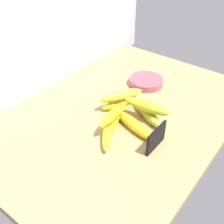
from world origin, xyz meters
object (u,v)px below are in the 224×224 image
object	(u,v)px
fruit_bowl	(146,82)
banana_6	(114,114)
chalkboard_sign	(156,139)
banana_2	(107,132)
banana_3	(113,121)
banana_4	(134,125)
banana_7	(147,106)
banana_0	(148,114)
banana_1	(120,103)
banana_5	(121,95)

from	to	relation	value
fruit_bowl	banana_6	world-z (taller)	banana_6
chalkboard_sign	banana_2	size ratio (longest dim) A/B	0.59
banana_3	chalkboard_sign	bearing A→B (deg)	-91.82
chalkboard_sign	banana_4	xyz separation A→B (cm)	(3.35, 10.91, -1.78)
banana_2	banana_4	world-z (taller)	banana_4
banana_3	banana_6	size ratio (longest dim) A/B	0.89
banana_7	banana_4	bearing A→B (deg)	178.33
banana_3	banana_0	bearing A→B (deg)	-34.42
banana_0	banana_2	size ratio (longest dim) A/B	0.95
banana_7	banana_0	bearing A→B (deg)	-5.77
banana_1	banana_6	world-z (taller)	banana_6
banana_3	banana_4	bearing A→B (deg)	-69.82
banana_4	banana_6	size ratio (longest dim) A/B	1.16
banana_0	banana_6	world-z (taller)	banana_6
banana_1	banana_4	distance (cm)	15.29
fruit_bowl	banana_2	bearing A→B (deg)	-168.07
banana_0	fruit_bowl	bearing A→B (deg)	33.70
banana_5	banana_7	distance (cm)	12.36
banana_3	banana_7	xyz separation A→B (cm)	(10.22, -7.74, 4.46)
banana_7	banana_6	bearing A→B (deg)	145.81
banana_3	banana_6	xyz separation A→B (cm)	(-0.36, -0.56, 3.82)
banana_1	banana_2	size ratio (longest dim) A/B	0.87
chalkboard_sign	banana_7	bearing A→B (deg)	44.70
chalkboard_sign	banana_6	size ratio (longest dim) A/B	0.63
banana_4	chalkboard_sign	bearing A→B (deg)	-107.08
banana_4	banana_7	bearing A→B (deg)	-1.67
chalkboard_sign	fruit_bowl	xyz separation A→B (cm)	(32.90, 24.46, -2.35)
fruit_bowl	banana_7	distance (cm)	26.48
fruit_bowl	banana_4	distance (cm)	32.51
banana_2	banana_6	world-z (taller)	banana_6
banana_0	banana_7	bearing A→B (deg)	174.23
banana_3	banana_6	world-z (taller)	banana_6
banana_7	banana_1	bearing A→B (deg)	85.77
fruit_bowl	banana_3	distance (cm)	32.87
banana_3	banana_2	bearing A→B (deg)	-161.10
banana_0	banana_7	world-z (taller)	banana_7
banana_2	banana_7	world-z (taller)	banana_7
banana_3	banana_6	bearing A→B (deg)	-122.76
banana_4	banana_7	xyz separation A→B (cm)	(7.45, -0.22, 4.31)
banana_2	banana_3	world-z (taller)	banana_3
banana_7	fruit_bowl	bearing A→B (deg)	31.92
fruit_bowl	banana_3	xyz separation A→B (cm)	(-32.31, -6.02, 0.41)
fruit_bowl	banana_4	size ratio (longest dim) A/B	0.76
banana_0	banana_5	bearing A→B (deg)	91.91
fruit_bowl	banana_1	bearing A→B (deg)	-177.89
banana_2	banana_6	distance (cm)	7.22
banana_1	banana_4	bearing A→B (deg)	-123.39
banana_5	banana_6	size ratio (longest dim) A/B	1.06
banana_0	banana_5	size ratio (longest dim) A/B	0.97
fruit_bowl	banana_5	size ratio (longest dim) A/B	0.83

